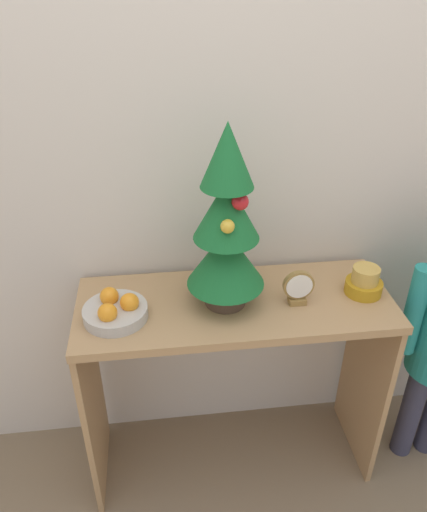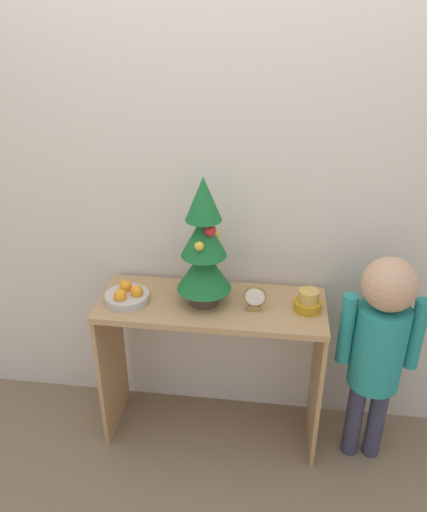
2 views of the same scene
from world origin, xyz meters
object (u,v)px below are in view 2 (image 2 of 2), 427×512
object	(u,v)px
fruit_bowl	(127,296)
desk_clock	(255,298)
mini_tree	(204,247)
singing_bowl	(308,302)
child_figure	(380,339)

from	to	relation	value
fruit_bowl	desk_clock	distance (m)	0.59
fruit_bowl	desk_clock	bearing A→B (deg)	0.52
mini_tree	singing_bowl	distance (m)	0.53
mini_tree	child_figure	xyz separation A→B (m)	(0.79, -0.05, -0.38)
desk_clock	child_figure	size ratio (longest dim) A/B	0.11
mini_tree	singing_bowl	bearing A→B (deg)	-0.58
child_figure	fruit_bowl	bearing A→B (deg)	179.24
mini_tree	fruit_bowl	world-z (taller)	mini_tree
singing_bowl	desk_clock	bearing A→B (deg)	-172.94
singing_bowl	child_figure	xyz separation A→B (m)	(0.32, -0.05, -0.14)
mini_tree	singing_bowl	world-z (taller)	mini_tree
singing_bowl	desk_clock	xyz separation A→B (m)	(-0.24, -0.03, 0.02)
fruit_bowl	desk_clock	world-z (taller)	desk_clock
fruit_bowl	singing_bowl	distance (m)	0.82
fruit_bowl	child_figure	size ratio (longest dim) A/B	0.19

